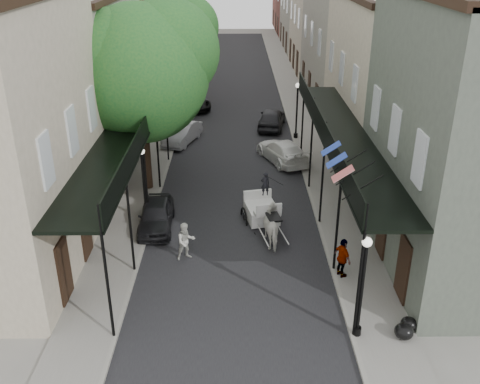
{
  "coord_description": "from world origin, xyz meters",
  "views": [
    {
      "loc": [
        0.1,
        -16.15,
        11.95
      ],
      "look_at": [
        0.26,
        6.13,
        1.6
      ],
      "focal_mm": 40.0,
      "sensor_mm": 36.0,
      "label": 1
    }
  ],
  "objects_px": {
    "pedestrian_walking": "(186,241)",
    "pedestrian_sidewalk_left": "(171,112)",
    "car_right_near": "(282,151)",
    "lamppost_right_far": "(297,110)",
    "tree_near": "(148,67)",
    "horse": "(274,227)",
    "tree_far": "(177,36)",
    "carriage": "(260,197)",
    "pedestrian_sidewalk_right": "(343,258)",
    "lamppost_left": "(144,185)",
    "car_left_far": "(190,99)",
    "car_left_near": "(156,215)",
    "car_right_far": "(272,118)",
    "lamppost_right_near": "(362,286)",
    "car_left_mid": "(182,133)"
  },
  "relations": [
    {
      "from": "lamppost_right_near",
      "to": "car_left_near",
      "type": "distance_m",
      "value": 10.98
    },
    {
      "from": "lamppost_right_near",
      "to": "carriage",
      "type": "height_order",
      "value": "lamppost_right_near"
    },
    {
      "from": "car_left_far",
      "to": "tree_far",
      "type": "bearing_deg",
      "value": -134.58
    },
    {
      "from": "car_left_mid",
      "to": "pedestrian_walking",
      "type": "bearing_deg",
      "value": -66.61
    },
    {
      "from": "pedestrian_sidewalk_right",
      "to": "car_left_mid",
      "type": "xyz_separation_m",
      "value": [
        -7.66,
        15.9,
        -0.28
      ]
    },
    {
      "from": "carriage",
      "to": "car_left_near",
      "type": "relative_size",
      "value": 0.73
    },
    {
      "from": "horse",
      "to": "pedestrian_sidewalk_left",
      "type": "height_order",
      "value": "pedestrian_sidewalk_left"
    },
    {
      "from": "car_left_mid",
      "to": "lamppost_right_near",
      "type": "bearing_deg",
      "value": -51.08
    },
    {
      "from": "pedestrian_sidewalk_right",
      "to": "pedestrian_sidewalk_left",
      "type": "bearing_deg",
      "value": -0.44
    },
    {
      "from": "car_left_far",
      "to": "car_right_far",
      "type": "bearing_deg",
      "value": -59.69
    },
    {
      "from": "pedestrian_sidewalk_right",
      "to": "car_left_near",
      "type": "relative_size",
      "value": 0.44
    },
    {
      "from": "horse",
      "to": "pedestrian_sidewalk_right",
      "type": "bearing_deg",
      "value": 119.82
    },
    {
      "from": "horse",
      "to": "carriage",
      "type": "height_order",
      "value": "carriage"
    },
    {
      "from": "tree_far",
      "to": "pedestrian_walking",
      "type": "xyz_separation_m",
      "value": [
        2.25,
        -21.18,
        -5.02
      ]
    },
    {
      "from": "car_left_mid",
      "to": "car_right_far",
      "type": "height_order",
      "value": "car_right_far"
    },
    {
      "from": "tree_near",
      "to": "pedestrian_sidewalk_right",
      "type": "bearing_deg",
      "value": -46.05
    },
    {
      "from": "car_left_mid",
      "to": "car_right_near",
      "type": "distance_m",
      "value": 7.17
    },
    {
      "from": "car_left_near",
      "to": "car_left_mid",
      "type": "height_order",
      "value": "car_left_mid"
    },
    {
      "from": "lamppost_right_near",
      "to": "horse",
      "type": "xyz_separation_m",
      "value": [
        -2.37,
        6.24,
        -1.24
      ]
    },
    {
      "from": "car_right_near",
      "to": "lamppost_right_far",
      "type": "bearing_deg",
      "value": -128.2
    },
    {
      "from": "car_left_mid",
      "to": "lamppost_left",
      "type": "bearing_deg",
      "value": -75.63
    },
    {
      "from": "carriage",
      "to": "car_right_near",
      "type": "xyz_separation_m",
      "value": [
        1.66,
        7.28,
        -0.4
      ]
    },
    {
      "from": "lamppost_right_near",
      "to": "car_right_far",
      "type": "distance_m",
      "value": 22.55
    },
    {
      "from": "pedestrian_sidewalk_right",
      "to": "car_right_near",
      "type": "relative_size",
      "value": 0.36
    },
    {
      "from": "car_left_near",
      "to": "lamppost_right_near",
      "type": "bearing_deg",
      "value": -47.12
    },
    {
      "from": "lamppost_right_near",
      "to": "lamppost_right_far",
      "type": "distance_m",
      "value": 20.0
    },
    {
      "from": "tree_near",
      "to": "horse",
      "type": "distance_m",
      "value": 10.13
    },
    {
      "from": "pedestrian_sidewalk_right",
      "to": "car_right_far",
      "type": "distance_m",
      "value": 19.06
    },
    {
      "from": "car_left_near",
      "to": "car_left_mid",
      "type": "bearing_deg",
      "value": 87.18
    },
    {
      "from": "lamppost_left",
      "to": "lamppost_right_far",
      "type": "xyz_separation_m",
      "value": [
        8.2,
        12.0,
        0.0
      ]
    },
    {
      "from": "tree_near",
      "to": "pedestrian_sidewalk_left",
      "type": "height_order",
      "value": "tree_near"
    },
    {
      "from": "tree_near",
      "to": "car_right_near",
      "type": "bearing_deg",
      "value": 28.39
    },
    {
      "from": "pedestrian_walking",
      "to": "car_left_far",
      "type": "xyz_separation_m",
      "value": [
        -1.6,
        22.6,
        -0.11
      ]
    },
    {
      "from": "tree_far",
      "to": "carriage",
      "type": "relative_size",
      "value": 3.16
    },
    {
      "from": "lamppost_left",
      "to": "car_left_far",
      "type": "xyz_separation_m",
      "value": [
        0.5,
        19.6,
        -1.33
      ]
    },
    {
      "from": "pedestrian_walking",
      "to": "car_left_near",
      "type": "relative_size",
      "value": 0.44
    },
    {
      "from": "tree_near",
      "to": "car_left_mid",
      "type": "relative_size",
      "value": 2.42
    },
    {
      "from": "tree_far",
      "to": "pedestrian_sidewalk_right",
      "type": "relative_size",
      "value": 5.25
    },
    {
      "from": "lamppost_left",
      "to": "lamppost_right_near",
      "type": "bearing_deg",
      "value": -44.29
    },
    {
      "from": "pedestrian_sidewalk_right",
      "to": "carriage",
      "type": "bearing_deg",
      "value": 5.3
    },
    {
      "from": "car_left_near",
      "to": "car_right_far",
      "type": "distance_m",
      "value": 16.03
    },
    {
      "from": "lamppost_left",
      "to": "pedestrian_walking",
      "type": "distance_m",
      "value": 3.86
    },
    {
      "from": "horse",
      "to": "car_left_mid",
      "type": "distance_m",
      "value": 14.12
    },
    {
      "from": "pedestrian_walking",
      "to": "pedestrian_sidewalk_left",
      "type": "xyz_separation_m",
      "value": [
        -2.61,
        18.37,
        0.1
      ]
    },
    {
      "from": "car_right_far",
      "to": "pedestrian_sidewalk_right",
      "type": "bearing_deg",
      "value": 105.08
    },
    {
      "from": "carriage",
      "to": "pedestrian_sidewalk_right",
      "type": "height_order",
      "value": "carriage"
    },
    {
      "from": "car_right_near",
      "to": "car_left_mid",
      "type": "bearing_deg",
      "value": -49.16
    },
    {
      "from": "pedestrian_walking",
      "to": "car_right_near",
      "type": "distance_m",
      "value": 12.03
    },
    {
      "from": "car_left_near",
      "to": "car_left_far",
      "type": "relative_size",
      "value": 0.73
    },
    {
      "from": "pedestrian_walking",
      "to": "carriage",
      "type": "bearing_deg",
      "value": 25.69
    }
  ]
}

